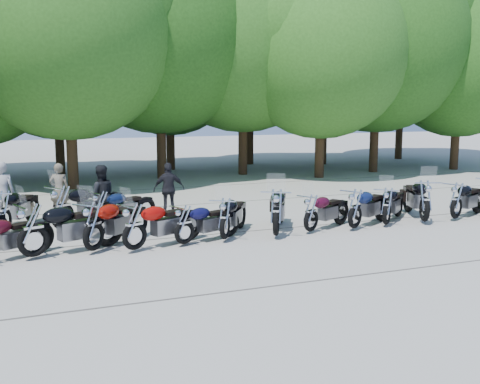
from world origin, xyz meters
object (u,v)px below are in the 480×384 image
object	(u,v)px
motorcycle_9	(355,207)
motorcycle_10	(387,205)
motorcycle_8	(311,212)
motorcycle_15	(62,206)
motorcycle_6	(225,217)
rider_1	(101,195)
rider_2	(169,189)
motorcycle_2	(33,229)
motorcycle_5	(184,223)
motorcycle_3	(93,225)
motorcycle_4	(134,225)
motorcycle_14	(4,210)
rider_0	(3,194)
motorcycle_11	(425,199)
motorcycle_7	(276,211)
rider_3	(59,190)
motorcycle_12	(457,199)
motorcycle_16	(102,207)

from	to	relation	value
motorcycle_9	motorcycle_10	bearing A→B (deg)	-113.86
motorcycle_8	motorcycle_15	size ratio (longest dim) A/B	0.83
motorcycle_6	rider_1	bearing A→B (deg)	-14.25
motorcycle_6	rider_1	distance (m)	4.09
motorcycle_6	rider_2	xyz separation A→B (m)	(-0.50, 3.82, 0.20)
motorcycle_2	rider_2	bearing A→B (deg)	-66.56
motorcycle_5	motorcycle_15	xyz separation A→B (m)	(-2.67, 2.66, 0.14)
motorcycle_2	motorcycle_3	bearing A→B (deg)	-106.72
motorcycle_4	motorcycle_6	bearing A→B (deg)	-108.38
motorcycle_3	rider_2	distance (m)	4.69
motorcycle_9	motorcycle_14	size ratio (longest dim) A/B	0.96
motorcycle_15	rider_0	size ratio (longest dim) A/B	1.36
motorcycle_11	rider_2	bearing A→B (deg)	-7.49
motorcycle_11	rider_2	xyz separation A→B (m)	(-6.59, 3.89, 0.11)
motorcycle_15	rider_1	bearing A→B (deg)	-97.15
motorcycle_2	motorcycle_9	world-z (taller)	motorcycle_2
motorcycle_5	motorcycle_7	world-z (taller)	motorcycle_7
motorcycle_10	motorcycle_14	bearing A→B (deg)	33.13
motorcycle_6	motorcycle_5	bearing A→B (deg)	40.63
motorcycle_8	rider_3	bearing A→B (deg)	24.72
motorcycle_10	motorcycle_7	bearing A→B (deg)	50.41
motorcycle_14	motorcycle_3	bearing A→B (deg)	150.87
motorcycle_12	motorcycle_14	distance (m)	12.77
motorcycle_12	rider_1	xyz separation A→B (m)	(-9.92, 3.14, 0.22)
motorcycle_12	motorcycle_16	distance (m)	10.33
motorcycle_3	motorcycle_4	size ratio (longest dim) A/B	1.04
motorcycle_5	motorcycle_15	bearing A→B (deg)	22.50
motorcycle_2	motorcycle_15	xyz separation A→B (m)	(0.78, 2.63, 0.00)
motorcycle_11	motorcycle_15	xyz separation A→B (m)	(-9.83, 2.62, 0.00)
motorcycle_12	rider_3	size ratio (longest dim) A/B	1.37
motorcycle_4	motorcycle_12	world-z (taller)	motorcycle_4
motorcycle_15	motorcycle_16	size ratio (longest dim) A/B	1.22
motorcycle_16	rider_1	distance (m)	0.51
motorcycle_6	rider_3	distance (m)	6.01
motorcycle_2	motorcycle_12	distance (m)	11.80
motorcycle_14	motorcycle_12	bearing A→B (deg)	-168.14
motorcycle_5	rider_1	bearing A→B (deg)	3.62
motorcycle_8	motorcycle_7	bearing A→B (deg)	70.08
motorcycle_8	motorcycle_3	bearing A→B (deg)	62.34
motorcycle_2	motorcycle_16	distance (m)	3.31
motorcycle_3	motorcycle_2	bearing A→B (deg)	49.66
motorcycle_11	rider_1	xyz separation A→B (m)	(-8.75, 3.17, 0.15)
motorcycle_7	motorcycle_16	xyz separation A→B (m)	(-4.05, 2.82, -0.13)
motorcycle_5	motorcycle_7	xyz separation A→B (m)	(2.44, -0.03, 0.15)
motorcycle_6	motorcycle_10	size ratio (longest dim) A/B	1.00
motorcycle_5	motorcycle_12	distance (m)	8.35
rider_1	motorcycle_12	bearing A→B (deg)	164.11
motorcycle_4	motorcycle_6	xyz separation A→B (m)	(2.32, 0.25, -0.03)
motorcycle_3	rider_3	size ratio (longest dim) A/B	1.45
motorcycle_9	motorcycle_16	distance (m)	7.01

